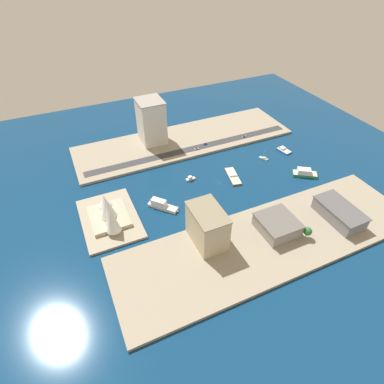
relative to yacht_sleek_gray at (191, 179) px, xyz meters
name	(u,v)px	position (x,y,z in m)	size (l,w,h in m)	color
ground_plane	(219,182)	(-13.72, -23.31, -1.41)	(440.00, 440.00, 0.00)	navy
quay_west	(270,240)	(-94.63, -23.31, -0.16)	(70.00, 240.00, 2.51)	#9E937F
quay_east	(185,140)	(67.20, -23.31, -0.16)	(70.00, 240.00, 2.51)	#9E937F
peninsula_point	(110,219)	(-21.27, 81.62, -0.41)	(63.88, 43.84, 2.00)	#A89E89
road_strip	(193,149)	(45.64, -23.31, 1.17)	(9.83, 228.00, 0.15)	#38383D
yacht_sleek_gray	(191,179)	(0.00, 0.00, 0.00)	(3.83, 10.39, 3.99)	#999EA3
barge_flat_brown	(233,175)	(-11.88, -38.85, -0.19)	(29.33, 14.55, 3.19)	brown
ferry_white_commuter	(162,205)	(-25.17, 38.20, 1.54)	(23.80, 22.44, 7.68)	silver
sailboat_small_white	(264,158)	(0.93, -83.00, -0.52)	(9.81, 7.05, 9.73)	white
catamaran_blue	(284,150)	(4.72, -111.35, -0.22)	(16.61, 10.98, 3.56)	blue
ferry_green_doubledeck	(305,173)	(-38.65, -102.47, 1.40)	(19.88, 23.83, 7.06)	#2D8C4C
office_block_beige	(207,226)	(-75.43, 20.76, 15.74)	(33.11, 21.39, 29.23)	#C6B793
hotel_broad_white	(151,121)	(79.49, 9.73, 24.45)	(29.51, 26.27, 46.64)	silver
warehouse_low_gray	(339,213)	(-98.21, -85.48, 6.94)	(40.42, 21.78, 11.63)	gray
carpark_squat_concrete	(277,225)	(-88.71, -32.57, 6.71)	(29.23, 27.83, 11.18)	gray
van_white	(196,149)	(42.59, -26.17, 2.06)	(2.07, 4.41, 1.69)	black
hatchback_blue	(205,144)	(47.74, -38.86, 2.00)	(1.92, 4.81, 1.54)	black
sedan_silver	(244,136)	(43.91, -85.82, 1.97)	(2.09, 4.64, 1.44)	black
traffic_light_waterfront	(170,154)	(39.24, 4.93, 5.44)	(0.36, 0.36, 6.50)	black
opera_landmark	(108,212)	(-24.14, 81.62, 9.37)	(43.70, 29.53, 23.21)	#BCAD93
park_tree_cluster	(303,232)	(-102.55, -45.44, 7.04)	(10.35, 14.16, 9.83)	brown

